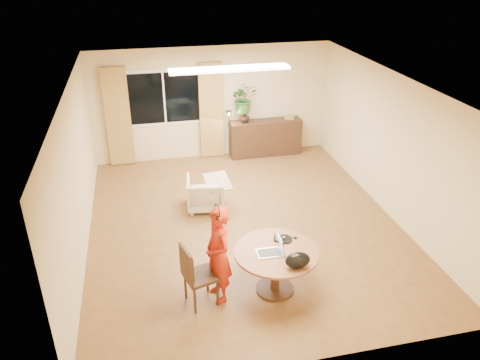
# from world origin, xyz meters

# --- Properties ---
(floor) EXTENTS (6.50, 6.50, 0.00)m
(floor) POSITION_xyz_m (0.00, 0.00, 0.00)
(floor) COLOR brown
(floor) RESTS_ON ground
(ceiling) EXTENTS (6.50, 6.50, 0.00)m
(ceiling) POSITION_xyz_m (0.00, 0.00, 2.60)
(ceiling) COLOR white
(ceiling) RESTS_ON wall_back
(wall_back) EXTENTS (5.50, 0.00, 5.50)m
(wall_back) POSITION_xyz_m (0.00, 3.25, 1.30)
(wall_back) COLOR beige
(wall_back) RESTS_ON floor
(wall_left) EXTENTS (0.00, 6.50, 6.50)m
(wall_left) POSITION_xyz_m (-2.75, 0.00, 1.30)
(wall_left) COLOR beige
(wall_left) RESTS_ON floor
(wall_right) EXTENTS (0.00, 6.50, 6.50)m
(wall_right) POSITION_xyz_m (2.75, 0.00, 1.30)
(wall_right) COLOR beige
(wall_right) RESTS_ON floor
(window) EXTENTS (1.70, 0.03, 1.30)m
(window) POSITION_xyz_m (-1.10, 3.23, 1.50)
(window) COLOR white
(window) RESTS_ON wall_back
(curtain_left) EXTENTS (0.55, 0.08, 2.25)m
(curtain_left) POSITION_xyz_m (-2.15, 3.15, 1.15)
(curtain_left) COLOR olive
(curtain_left) RESTS_ON wall_back
(curtain_right) EXTENTS (0.55, 0.08, 2.25)m
(curtain_right) POSITION_xyz_m (-0.05, 3.15, 1.15)
(curtain_right) COLOR olive
(curtain_right) RESTS_ON wall_back
(ceiling_panel) EXTENTS (2.20, 0.35, 0.05)m
(ceiling_panel) POSITION_xyz_m (0.00, 1.20, 2.57)
(ceiling_panel) COLOR white
(ceiling_panel) RESTS_ON ceiling
(dining_table) EXTENTS (1.22, 1.22, 0.69)m
(dining_table) POSITION_xyz_m (0.03, -1.87, 0.54)
(dining_table) COLOR brown
(dining_table) RESTS_ON floor
(dining_chair) EXTENTS (0.56, 0.53, 0.97)m
(dining_chair) POSITION_xyz_m (-1.06, -1.89, 0.48)
(dining_chair) COLOR #321F10
(dining_chair) RESTS_ON floor
(child) EXTENTS (0.60, 0.47, 1.47)m
(child) POSITION_xyz_m (-0.80, -1.84, 0.74)
(child) COLOR red
(child) RESTS_ON floor
(laptop) EXTENTS (0.39, 0.26, 0.25)m
(laptop) POSITION_xyz_m (-0.08, -1.90, 0.82)
(laptop) COLOR #B7B7BC
(laptop) RESTS_ON dining_table
(tumbler) EXTENTS (0.09, 0.09, 0.11)m
(tumbler) POSITION_xyz_m (0.10, -1.63, 0.75)
(tumbler) COLOR white
(tumbler) RESTS_ON dining_table
(wine_glass) EXTENTS (0.07, 0.07, 0.19)m
(wine_glass) POSITION_xyz_m (0.40, -1.62, 0.79)
(wine_glass) COLOR white
(wine_glass) RESTS_ON dining_table
(pot_lid) EXTENTS (0.30, 0.30, 0.04)m
(pot_lid) POSITION_xyz_m (0.22, -1.63, 0.71)
(pot_lid) COLOR white
(pot_lid) RESTS_ON dining_table
(handbag) EXTENTS (0.38, 0.28, 0.23)m
(handbag) POSITION_xyz_m (0.20, -2.29, 0.81)
(handbag) COLOR black
(handbag) RESTS_ON dining_table
(armchair) EXTENTS (0.77, 0.78, 0.63)m
(armchair) POSITION_xyz_m (-0.60, 0.75, 0.32)
(armchair) COLOR beige
(armchair) RESTS_ON floor
(throw) EXTENTS (0.51, 0.60, 0.03)m
(throw) POSITION_xyz_m (-0.36, 0.68, 0.65)
(throw) COLOR beige
(throw) RESTS_ON armchair
(sideboard) EXTENTS (1.71, 0.42, 0.86)m
(sideboard) POSITION_xyz_m (1.22, 3.01, 0.43)
(sideboard) COLOR #321F10
(sideboard) RESTS_ON floor
(vase) EXTENTS (0.28, 0.28, 0.25)m
(vase) POSITION_xyz_m (0.70, 3.01, 0.98)
(vase) COLOR black
(vase) RESTS_ON sideboard
(bouquet) EXTENTS (0.66, 0.60, 0.66)m
(bouquet) POSITION_xyz_m (0.68, 3.01, 1.43)
(bouquet) COLOR #286225
(bouquet) RESTS_ON vase
(book_stack) EXTENTS (0.23, 0.18, 0.09)m
(book_stack) POSITION_xyz_m (1.80, 3.01, 0.90)
(book_stack) COLOR olive
(book_stack) RESTS_ON sideboard
(desk_lamp) EXTENTS (0.14, 0.14, 0.34)m
(desk_lamp) POSITION_xyz_m (0.32, 2.96, 1.02)
(desk_lamp) COLOR black
(desk_lamp) RESTS_ON sideboard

